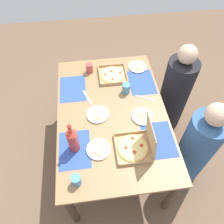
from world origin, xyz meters
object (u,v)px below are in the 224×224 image
(plate_near_left, at_px, (138,67))
(plate_near_right, at_px, (143,116))
(diner_right_seat, at_px, (196,148))
(plate_far_right, at_px, (98,115))
(cup_spare, at_px, (126,88))
(pizza_box_center, at_px, (137,145))
(diner_left_seat, at_px, (175,93))
(pizza_box_corner_left, at_px, (113,75))
(cup_dark, at_px, (76,180))
(plate_middle, at_px, (99,149))
(soda_bottle, at_px, (73,140))
(cup_red, at_px, (89,68))

(plate_near_left, relative_size, plate_near_right, 0.98)
(plate_near_right, xyz_separation_m, diner_right_seat, (0.26, 0.50, -0.25))
(plate_far_right, xyz_separation_m, cup_spare, (-0.25, 0.31, 0.04))
(pizza_box_center, bearing_deg, diner_left_seat, 140.46)
(pizza_box_corner_left, height_order, diner_right_seat, diner_right_seat)
(pizza_box_center, relative_size, cup_dark, 3.50)
(cup_dark, bearing_deg, diner_left_seat, 131.13)
(plate_middle, bearing_deg, cup_spare, 151.50)
(cup_spare, bearing_deg, pizza_box_corner_left, -157.97)
(pizza_box_center, height_order, cup_spare, pizza_box_center)
(plate_near_right, distance_m, diner_left_seat, 0.70)
(diner_right_seat, bearing_deg, cup_dark, -75.94)
(plate_far_right, height_order, plate_near_left, same)
(plate_middle, bearing_deg, diner_left_seat, 127.97)
(pizza_box_corner_left, distance_m, soda_bottle, 0.93)
(cup_dark, bearing_deg, pizza_box_corner_left, 159.46)
(plate_near_right, relative_size, cup_dark, 2.20)
(plate_near_left, bearing_deg, soda_bottle, -38.34)
(plate_middle, xyz_separation_m, cup_spare, (-0.61, 0.33, 0.04))
(pizza_box_corner_left, xyz_separation_m, cup_dark, (1.11, -0.42, 0.03))
(pizza_box_corner_left, relative_size, diner_left_seat, 0.25)
(diner_left_seat, bearing_deg, cup_red, -103.95)
(plate_near_left, relative_size, diner_right_seat, 0.18)
(plate_middle, height_order, diner_left_seat, diner_left_seat)
(plate_near_right, bearing_deg, plate_far_right, -99.99)
(pizza_box_corner_left, height_order, pizza_box_center, pizza_box_center)
(pizza_box_center, bearing_deg, cup_dark, -65.61)
(cup_red, bearing_deg, plate_near_right, 33.24)
(plate_middle, distance_m, diner_right_seat, 0.96)
(plate_near_left, xyz_separation_m, cup_spare, (0.34, -0.19, 0.04))
(plate_middle, bearing_deg, pizza_box_center, 85.79)
(pizza_box_center, xyz_separation_m, plate_near_right, (-0.31, 0.12, -0.04))
(plate_near_right, height_order, diner_right_seat, diner_right_seat)
(plate_near_left, distance_m, diner_left_seat, 0.53)
(plate_far_right, bearing_deg, cup_spare, 129.65)
(cup_dark, height_order, cup_spare, cup_spare)
(pizza_box_corner_left, height_order, plate_near_left, pizza_box_corner_left)
(pizza_box_center, bearing_deg, plate_near_right, 158.67)
(cup_red, bearing_deg, diner_left_seat, 76.05)
(pizza_box_corner_left, distance_m, cup_red, 0.26)
(cup_red, bearing_deg, cup_spare, 44.56)
(plate_near_right, distance_m, diner_right_seat, 0.61)
(plate_far_right, distance_m, cup_dark, 0.64)
(plate_far_right, distance_m, plate_middle, 0.36)
(soda_bottle, xyz_separation_m, diner_left_seat, (-0.68, 1.12, -0.36))
(plate_near_right, xyz_separation_m, cup_spare, (-0.33, -0.10, 0.04))
(pizza_box_center, height_order, soda_bottle, same)
(diner_right_seat, bearing_deg, soda_bottle, -90.89)
(cup_spare, bearing_deg, pizza_box_center, -1.88)
(pizza_box_center, bearing_deg, pizza_box_corner_left, -174.80)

